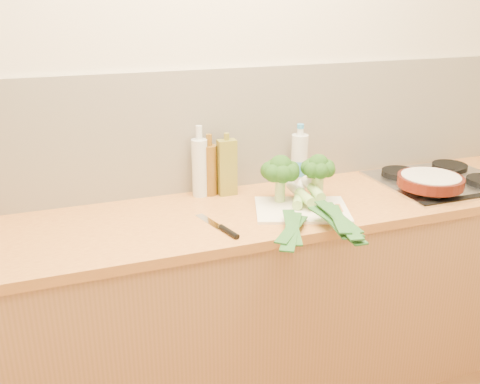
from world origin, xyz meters
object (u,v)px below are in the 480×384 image
at_px(gas_hob, 442,180).
at_px(skillet, 431,181).
at_px(chefs_knife, 224,229).
at_px(chopping_board, 302,210).

xyz_separation_m(gas_hob, skillet, (-0.16, -0.11, 0.05)).
xyz_separation_m(gas_hob, chefs_knife, (-1.14, -0.17, -0.01)).
bearing_deg(gas_hob, chopping_board, -173.43).
relative_size(gas_hob, chefs_knife, 2.08).
bearing_deg(gas_hob, skillet, -145.52).
distance_m(gas_hob, chopping_board, 0.78).
height_order(gas_hob, chopping_board, gas_hob).
relative_size(gas_hob, chopping_board, 1.55).
height_order(chopping_board, skillet, skillet).
bearing_deg(chefs_knife, gas_hob, -5.94).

